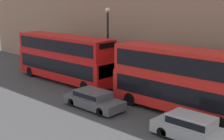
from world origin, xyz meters
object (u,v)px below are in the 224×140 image
bus_second_in_queue (64,57)px  car_dark_sedan (192,128)px  bus_leading (181,78)px  car_hatchback (94,99)px

bus_second_in_queue → car_dark_sedan: (-3.40, -15.35, -1.66)m
bus_leading → car_dark_sedan: size_ratio=2.20×
bus_second_in_queue → car_hatchback: bus_second_in_queue is taller
car_dark_sedan → car_hatchback: car_dark_sedan is taller
car_dark_sedan → car_hatchback: (-0.00, 7.86, -0.07)m
bus_leading → car_hatchback: size_ratio=2.19×
bus_leading → bus_second_in_queue: (-0.00, 12.53, -0.05)m
bus_leading → car_dark_sedan: 4.73m
bus_leading → car_dark_sedan: bearing=-140.3°
bus_second_in_queue → bus_leading: bearing=-90.0°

